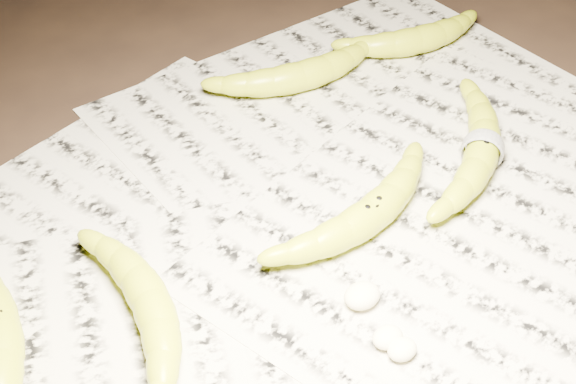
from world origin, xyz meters
TOP-DOWN VIEW (x-y plane):
  - ground at (0.00, 0.00)m, footprint 3.00×3.00m
  - newspaper_patch at (0.02, 0.03)m, footprint 0.90×0.70m
  - banana_left_b at (-0.17, 0.02)m, footprint 0.09×0.20m
  - banana_center at (0.07, -0.01)m, footprint 0.22×0.10m
  - banana_taped at (0.23, 0.00)m, footprint 0.21×0.19m
  - banana_upper_a at (0.16, 0.24)m, footprint 0.21×0.10m
  - banana_upper_b at (0.33, 0.22)m, footprint 0.19×0.10m
  - measuring_tape at (0.23, 0.00)m, footprint 0.03×0.04m
  - flesh_chunk_a at (-0.00, -0.08)m, footprint 0.04×0.03m
  - flesh_chunk_b at (-0.01, -0.13)m, footprint 0.03×0.02m
  - flesh_chunk_c at (-0.01, -0.15)m, footprint 0.03×0.02m

SIDE VIEW (x-z plane):
  - ground at x=0.00m, z-range 0.00..0.00m
  - newspaper_patch at x=0.02m, z-range 0.00..0.01m
  - flesh_chunk_c at x=-0.01m, z-range 0.01..0.02m
  - flesh_chunk_b at x=-0.01m, z-range 0.01..0.02m
  - flesh_chunk_a at x=0.00m, z-range 0.01..0.03m
  - banana_upper_b at x=0.33m, z-range 0.01..0.05m
  - banana_left_b at x=-0.17m, z-range 0.01..0.05m
  - banana_taped at x=0.23m, z-range 0.01..0.05m
  - measuring_tape at x=0.23m, z-range 0.00..0.05m
  - banana_center at x=0.07m, z-range 0.01..0.05m
  - banana_upper_a at x=0.16m, z-range 0.01..0.05m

